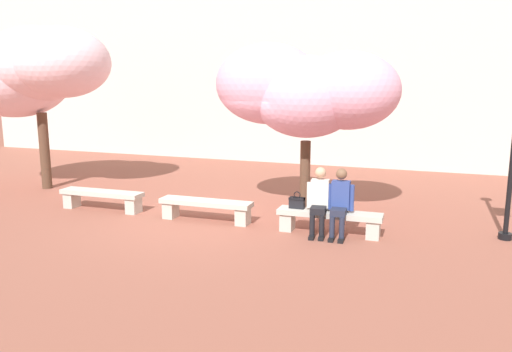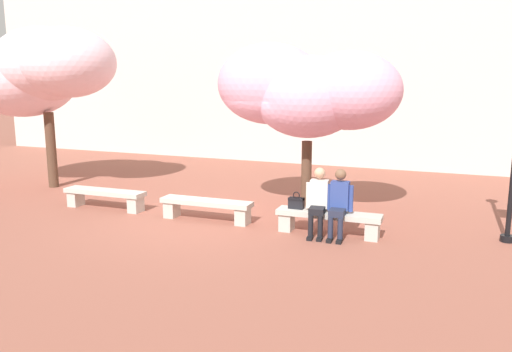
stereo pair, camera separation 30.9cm
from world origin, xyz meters
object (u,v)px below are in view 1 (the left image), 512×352
Objects in this scene: stone_bench_near_west at (206,207)px; stone_bench_center at (329,218)px; stone_bench_west_end at (102,197)px; handbag at (297,202)px; cherry_tree_main at (305,91)px; cherry_tree_secondary at (33,70)px; person_seated_left at (319,198)px; person_seated_right at (340,200)px.

stone_bench_near_west and stone_bench_center have the same top height.
stone_bench_west_end is 5.27m from stone_bench_center.
stone_bench_near_west is 2.00m from handbag.
cherry_tree_secondary is at bearing 179.66° from cherry_tree_main.
stone_bench_near_west is at bearing -14.22° from cherry_tree_secondary.
stone_bench_west_end is 5.09m from person_seated_left.
cherry_tree_main is (1.74, 1.40, 2.39)m from stone_bench_near_west.
person_seated_left is at bearing -64.48° from cherry_tree_main.
cherry_tree_main is (4.38, 1.40, 2.39)m from stone_bench_west_end.
person_seated_right is 9.04m from cherry_tree_secondary.
stone_bench_west_end is 5.95× the size of handbag.
person_seated_left is at bearing -164.58° from stone_bench_center.
cherry_tree_main is 7.48m from cherry_tree_secondary.
handbag is at bearing 0.08° from stone_bench_west_end.
handbag is at bearing -10.61° from cherry_tree_secondary.
stone_bench_near_west is 6.57m from cherry_tree_secondary.
person_seated_right is at bearing -3.99° from handbag.
person_seated_left is 0.32× the size of cherry_tree_main.
person_seated_left reaches higher than stone_bench_near_west.
person_seated_left is at bearing 179.94° from person_seated_right.
handbag is 8.27m from cherry_tree_secondary.
stone_bench_west_end is at bearing -179.92° from handbag.
person_seated_left is 0.48m from handbag.
stone_bench_west_end is 5.18m from cherry_tree_main.
stone_bench_west_end is 1.56× the size of person_seated_left.
person_seated_right reaches higher than handbag.
person_seated_right is at bearing -1.08° from stone_bench_near_west.
cherry_tree_main is at bearing -0.34° from cherry_tree_secondary.
cherry_tree_secondary is (-3.09, 1.45, 2.90)m from stone_bench_west_end.
person_seated_left is 0.29× the size of cherry_tree_secondary.
person_seated_right is (0.40, -0.00, 0.00)m from person_seated_left.
cherry_tree_secondary reaches higher than stone_bench_west_end.
handbag reaches higher than stone_bench_near_west.
cherry_tree_secondary is (-8.16, 1.50, 2.51)m from person_seated_left.
cherry_tree_main is at bearing 17.79° from stone_bench_west_end.
handbag is (4.62, 0.01, 0.27)m from stone_bench_west_end.
stone_bench_center is 0.44m from person_seated_right.
stone_bench_near_west is 1.56× the size of person_seated_left.
stone_bench_near_west is at bearing -179.82° from handbag.
stone_bench_west_end is 1.56× the size of person_seated_right.
handbag is at bearing 179.45° from stone_bench_center.
person_seated_left is at bearing -7.37° from handbag.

